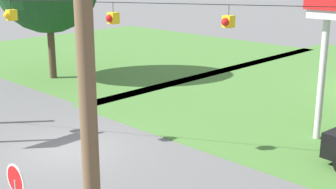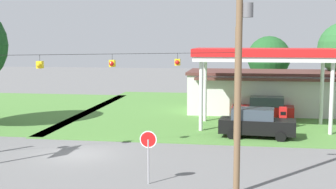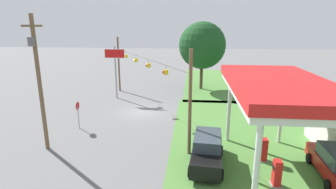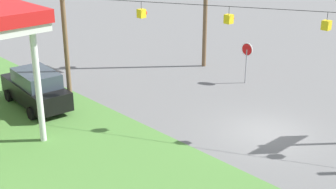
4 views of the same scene
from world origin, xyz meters
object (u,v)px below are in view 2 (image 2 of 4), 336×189
Objects in this scene: car_at_pumps_rear at (264,108)px; utility_pole_main at (239,69)px; gas_station_store at (263,92)px; fuel_pump_near at (244,117)px; fuel_pump_far at (283,118)px; gas_station_canopy at (265,56)px; stop_sign_roadside at (148,146)px; tree_behind_station at (269,58)px; car_at_pumps_front at (256,123)px.

utility_pole_main is (-2.09, -19.33, 4.44)m from car_at_pumps_rear.
fuel_pump_near is at bearing -103.14° from gas_station_store.
gas_station_store reaches higher than fuel_pump_far.
gas_station_canopy reaches higher than gas_station_store.
tree_behind_station is at bearing -103.32° from stop_sign_roadside.
fuel_pump_near is 16.21m from utility_pole_main.
car_at_pumps_rear is at bearing -108.34° from stop_sign_roadside.
stop_sign_roadside reaches higher than fuel_pump_near.
car_at_pumps_rear is at bearing 83.82° from utility_pole_main.
gas_station_canopy is 2.02× the size of car_at_pumps_front.
gas_station_canopy is 4.89m from fuel_pump_far.
gas_station_store is 5.40× the size of stop_sign_roadside.
gas_station_store is 8.35× the size of fuel_pump_near.
gas_station_canopy is at bearing -92.42° from gas_station_store.
utility_pole_main reaches higher than car_at_pumps_rear.
gas_station_store is at bearing 76.86° from fuel_pump_near.
tree_behind_station is (3.06, 30.89, -0.72)m from utility_pole_main.
car_at_pumps_rear reaches higher than fuel_pump_near.
utility_pole_main is at bearing -95.29° from gas_station_store.
stop_sign_roadside is at bearing 170.42° from utility_pole_main.
fuel_pump_far is 0.32× the size of car_at_pumps_rear.
fuel_pump_near is 15.52m from stop_sign_roadside.
stop_sign_roadside is (-4.45, -14.83, 1.05)m from fuel_pump_near.
car_at_pumps_front is at bearing -94.87° from gas_station_store.
tree_behind_station is at bearing -90.50° from car_at_pumps_rear.
car_at_pumps_front is (0.80, -3.80, 0.26)m from fuel_pump_near.
gas_station_canopy is 2.05× the size of car_at_pumps_rear.
gas_station_canopy is 4.19× the size of stop_sign_roadside.
car_at_pumps_front is 12.24m from stop_sign_roadside.
fuel_pump_near is 3.89m from car_at_pumps_front.
fuel_pump_near is 16.08m from tree_behind_station.
tree_behind_station is at bearing 84.33° from utility_pole_main.
fuel_pump_near is 0.32× the size of car_at_pumps_rear.
gas_station_store is 7.76m from fuel_pump_far.
fuel_pump_near is at bearing 107.14° from car_at_pumps_front.
stop_sign_roadside is at bearing 75.97° from car_at_pumps_rear.
tree_behind_station reaches higher than car_at_pumps_front.
fuel_pump_far is at bearing 0.00° from fuel_pump_near.
car_at_pumps_rear is at bearing 107.18° from fuel_pump_far.
car_at_pumps_rear is at bearing 85.85° from gas_station_canopy.
gas_station_store is 8.35× the size of fuel_pump_far.
tree_behind_station is (0.97, 11.56, 3.72)m from car_at_pumps_rear.
utility_pole_main is (4.08, -0.69, 3.60)m from stop_sign_roadside.
car_at_pumps_rear is at bearing -94.81° from tree_behind_station.
car_at_pumps_front is 2.08× the size of stop_sign_roadside.
gas_station_store is at bearing -105.51° from stop_sign_roadside.
stop_sign_roadside is at bearing -111.69° from gas_station_canopy.
fuel_pump_far is 16.53m from utility_pole_main.
fuel_pump_far is 0.17× the size of utility_pole_main.
fuel_pump_near is 2.90m from fuel_pump_far.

